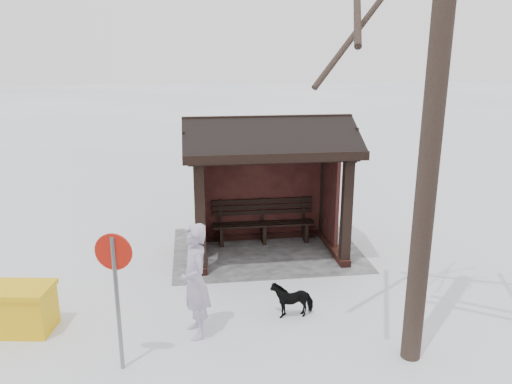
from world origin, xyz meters
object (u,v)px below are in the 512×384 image
at_px(bus_shelter, 267,157).
at_px(dog, 292,298).
at_px(road_sign, 115,271).
at_px(pedestrian, 195,281).
at_px(grit_bin, 21,309).

height_order(bus_shelter, dog, bus_shelter).
distance_m(bus_shelter, road_sign, 4.93).
bearing_deg(pedestrian, road_sign, -69.28).
relative_size(dog, grit_bin, 0.64).
xyz_separation_m(bus_shelter, dog, (0.00, 2.90, -1.86)).
relative_size(bus_shelter, grit_bin, 3.26).
distance_m(bus_shelter, grit_bin, 5.56).
bearing_deg(road_sign, bus_shelter, -108.91).
xyz_separation_m(pedestrian, dog, (-1.64, -0.41, -0.63)).
bearing_deg(bus_shelter, dog, 89.96).
relative_size(bus_shelter, road_sign, 1.75).
bearing_deg(bus_shelter, grit_bin, 32.65).
relative_size(pedestrian, grit_bin, 1.68).
distance_m(grit_bin, road_sign, 2.39).
relative_size(pedestrian, road_sign, 0.91).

